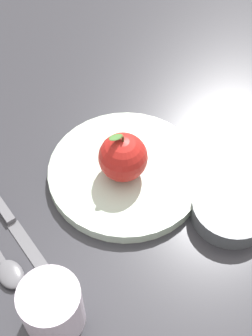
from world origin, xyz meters
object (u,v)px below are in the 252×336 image
Objects in this scene: dinner_plate at (126,171)px; side_bowl at (231,209)px; cup at (52,306)px; apple at (123,157)px; spoon at (4,264)px; knife at (12,222)px.

side_bowl is at bearing 155.70° from dinner_plate.
cup is at bearing 34.22° from side_bowl.
apple reaches higher than side_bowl.
cup reaches higher than spoon.
cup reaches higher than dinner_plate.
side_bowl is at bearing -164.24° from spoon.
cup is 0.12m from spoon.
side_bowl is 0.73× the size of knife.
cup is at bearing 70.55° from apple.
apple is at bearing 61.78° from dinner_plate.
spoon is at bearing 43.73° from apple.
apple reaches higher than cup.
apple is at bearing -109.45° from cup.
spoon reaches higher than knife.
side_bowl is at bearing -145.78° from cup.
cup is 0.52× the size of spoon.
apple is 0.18m from side_bowl.
apple is 1.09× the size of cup.
side_bowl is 0.30m from cup.
apple reaches higher than knife.
cup is 0.17m from knife.
side_bowl is 0.76× the size of spoon.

